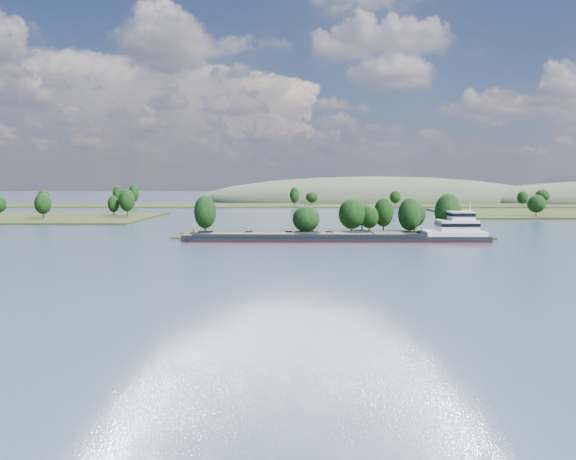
{
  "coord_description": "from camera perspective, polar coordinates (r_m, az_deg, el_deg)",
  "views": [
    {
      "loc": [
        -12.0,
        -5.62,
        17.88
      ],
      "look_at": [
        -13.5,
        130.0,
        6.0
      ],
      "focal_mm": 35.0,
      "sensor_mm": 36.0,
      "label": 1
    }
  ],
  "objects": [
    {
      "name": "ground",
      "position": [
        127.45,
        6.04,
        -3.09
      ],
      "size": [
        1800.0,
        1800.0,
        0.0
      ],
      "primitive_type": "plane",
      "color": "#3E516B",
      "rests_on": "ground"
    },
    {
      "name": "tree_island",
      "position": [
        185.44,
        6.75,
        0.77
      ],
      "size": [
        100.0,
        34.38,
        14.62
      ],
      "color": "#272F15",
      "rests_on": "ground"
    },
    {
      "name": "back_shoreline",
      "position": [
        406.23,
        3.37,
        2.57
      ],
      "size": [
        900.0,
        60.0,
        16.1
      ],
      "color": "#272F15",
      "rests_on": "ground"
    },
    {
      "name": "hill_west",
      "position": [
        511.03,
        8.75,
        2.94
      ],
      "size": [
        320.0,
        160.0,
        44.0
      ],
      "primitive_type": "ellipsoid",
      "color": "#3C4A33",
      "rests_on": "ground"
    },
    {
      "name": "cargo_barge",
      "position": [
        168.73,
        7.01,
        -0.59
      ],
      "size": [
        90.37,
        11.4,
        12.22
      ],
      "color": "black",
      "rests_on": "ground"
    }
  ]
}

